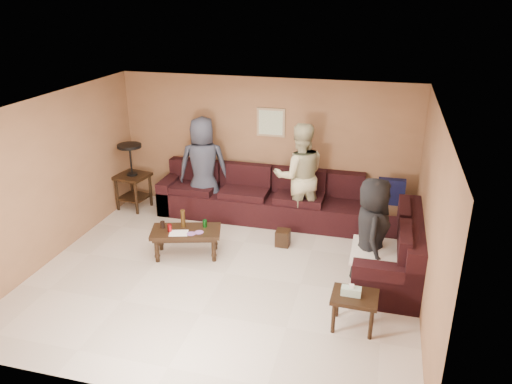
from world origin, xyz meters
TOP-DOWN VIEW (x-y plane):
  - room at (0.00, 0.00)m, footprint 5.60×5.50m
  - sectional_sofa at (0.81, 1.52)m, footprint 4.65×2.90m
  - coffee_table at (-0.76, 0.38)m, footprint 1.17×0.81m
  - end_table_left at (-2.44, 1.87)m, footprint 0.65×0.65m
  - side_table_right at (1.92, -0.80)m, footprint 0.57×0.47m
  - waste_bin at (0.64, 1.09)m, footprint 0.23×0.23m
  - wall_art at (0.10, 2.48)m, footprint 0.52×0.04m
  - person_left at (-1.05, 2.00)m, footprint 1.03×0.82m
  - person_middle at (0.75, 1.90)m, footprint 1.09×0.97m
  - person_right at (2.05, 0.26)m, footprint 0.59×0.83m

SIDE VIEW (x-z plane):
  - waste_bin at x=0.64m, z-range 0.00..0.27m
  - sectional_sofa at x=0.81m, z-range -0.16..0.81m
  - coffee_table at x=-0.76m, z-range 0.02..0.74m
  - side_table_right at x=1.92m, z-range 0.10..0.71m
  - end_table_left at x=-2.44m, z-range 0.03..1.30m
  - person_right at x=2.05m, z-range 0.00..1.61m
  - person_left at x=-1.05m, z-range 0.00..1.84m
  - person_middle at x=0.75m, z-range 0.00..1.87m
  - room at x=0.00m, z-range 0.41..2.91m
  - wall_art at x=0.10m, z-range 1.44..1.96m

